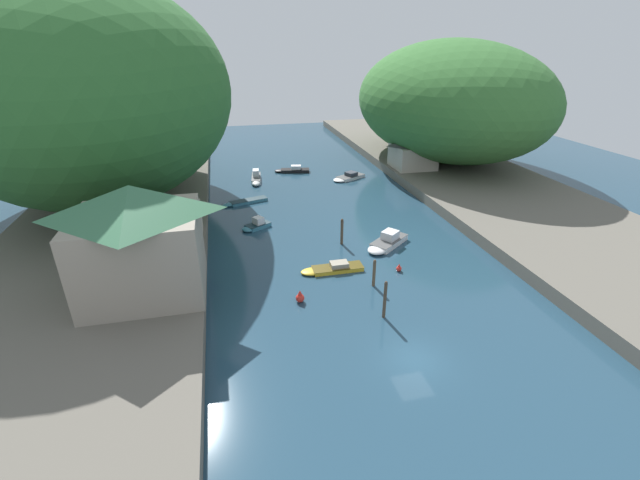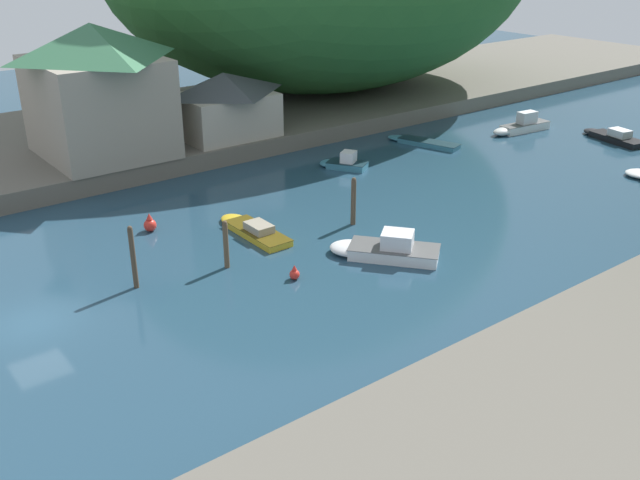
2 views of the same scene
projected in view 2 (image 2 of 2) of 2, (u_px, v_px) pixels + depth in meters
The scene contains 17 objects.
water_surface at pixel (468, 189), 49.84m from camera, with size 130.00×130.00×0.00m, color #234256.
left_bank at pixel (265, 109), 68.08m from camera, with size 22.00×120.00×1.37m.
waterfront_building at pixel (97, 88), 50.93m from camera, with size 10.16×8.98×9.36m.
boathouse_shed at pixel (225, 104), 56.16m from camera, with size 6.18×7.85×5.03m.
boat_mid_channel at pixel (252, 229), 42.60m from camera, with size 6.22×1.68×0.87m.
boat_small_dinghy at pixel (420, 142), 59.75m from camera, with size 6.63×3.28×0.42m.
boat_navy_launch at pixel (384, 249), 39.53m from camera, with size 6.06×5.46×1.56m.
boat_yellow_tender at pixel (343, 163), 53.94m from camera, with size 3.94×3.29×1.32m.
boat_cabin_cruiser at pixel (612, 136), 60.77m from camera, with size 6.20×2.77×1.14m.
boat_far_upstream at pixel (520, 126), 63.11m from camera, with size 1.98×6.31×1.74m.
mooring_post_nearest at pixel (133, 257), 35.69m from camera, with size 0.27×0.27×3.41m.
mooring_post_second at pixel (226, 244), 37.94m from camera, with size 0.29×0.29×2.74m.
mooring_post_fourth at pixel (353, 201), 43.38m from camera, with size 0.32×0.32×3.05m.
channel_buoy_near at pixel (295, 274), 37.09m from camera, with size 0.54×0.54×0.82m.
channel_buoy_far at pixel (150, 224), 42.84m from camera, with size 0.77×0.77×1.15m.
person_on_quay at pixel (67, 160), 48.25m from camera, with size 0.27×0.41×1.69m.
person_by_boathouse at pixel (148, 147), 50.93m from camera, with size 0.30×0.42×1.69m.
Camera 2 is at (30.87, -6.88, 17.05)m, focal length 40.00 mm.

